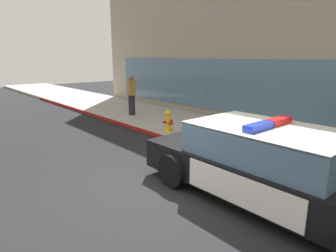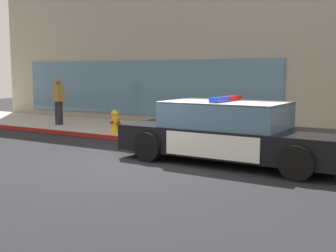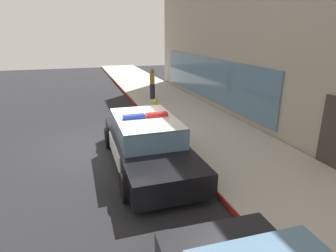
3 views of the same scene
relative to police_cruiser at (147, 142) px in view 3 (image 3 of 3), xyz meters
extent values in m
plane|color=black|center=(-1.79, -1.12, -0.68)|extent=(48.00, 48.00, 0.00)
cube|color=#A39E93|center=(-1.79, 2.93, -0.61)|extent=(48.00, 3.60, 0.15)
cube|color=maroon|center=(-1.79, 1.11, -0.61)|extent=(28.80, 0.04, 0.14)
cube|color=slate|center=(-6.09, 4.74, 0.77)|extent=(11.66, 0.08, 2.10)
cube|color=#382D28|center=(2.07, 4.74, 0.37)|extent=(1.00, 0.08, 2.10)
cube|color=black|center=(0.06, 0.00, -0.18)|extent=(5.17, 1.91, 0.60)
cube|color=silver|center=(1.71, -0.01, -0.02)|extent=(1.77, 1.85, 0.05)
cube|color=silver|center=(-1.74, 0.01, -0.02)|extent=(1.46, 1.85, 0.05)
cube|color=silver|center=(-0.04, 0.95, -0.18)|extent=(2.17, 0.04, 0.51)
cube|color=silver|center=(-0.05, -0.95, -0.18)|extent=(2.17, 0.04, 0.51)
cube|color=yellow|center=(-0.04, 0.97, -0.18)|extent=(0.22, 0.01, 0.26)
cube|color=slate|center=(-0.14, 0.00, 0.39)|extent=(2.69, 1.70, 0.60)
cube|color=silver|center=(-0.14, 0.00, 0.68)|extent=(2.69, 1.70, 0.04)
cube|color=red|center=(-0.14, 0.34, 0.76)|extent=(0.20, 0.64, 0.11)
cube|color=blue|center=(-0.15, -0.34, 0.76)|extent=(0.20, 0.64, 0.11)
cylinder|color=black|center=(1.77, 0.92, -0.34)|extent=(0.68, 0.22, 0.68)
cylinder|color=black|center=(1.76, -0.95, -0.34)|extent=(0.68, 0.22, 0.68)
cylinder|color=black|center=(-1.63, 0.95, -0.34)|extent=(0.68, 0.22, 0.68)
cylinder|color=black|center=(-1.65, -0.93, -0.34)|extent=(0.68, 0.22, 0.68)
cylinder|color=gold|center=(-4.61, 1.54, -0.48)|extent=(0.28, 0.28, 0.10)
cylinder|color=gold|center=(-4.61, 1.54, -0.21)|extent=(0.19, 0.19, 0.45)
sphere|color=gold|center=(-4.61, 1.54, 0.09)|extent=(0.22, 0.22, 0.22)
cylinder|color=#B21E19|center=(-4.61, 1.54, 0.16)|extent=(0.06, 0.06, 0.05)
cylinder|color=#B21E19|center=(-4.61, 1.40, -0.18)|extent=(0.09, 0.10, 0.09)
cylinder|color=#B21E19|center=(-4.61, 1.69, -0.18)|extent=(0.09, 0.10, 0.09)
cylinder|color=#B21E19|center=(-4.46, 1.54, -0.22)|extent=(0.10, 0.12, 0.12)
cylinder|color=#23232D|center=(-7.77, 2.26, -0.11)|extent=(0.28, 0.28, 0.85)
cube|color=olive|center=(-7.77, 2.26, 0.63)|extent=(0.45, 0.35, 0.62)
sphere|color=#8C664C|center=(-7.77, 2.26, 1.06)|extent=(0.24, 0.24, 0.24)
camera|label=1|loc=(2.38, -4.58, 1.91)|focal=30.69mm
camera|label=2|loc=(3.95, -9.05, 1.34)|focal=46.60mm
camera|label=3|loc=(7.54, -1.82, 3.02)|focal=30.50mm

